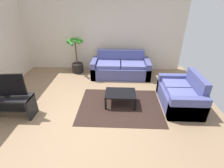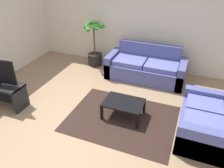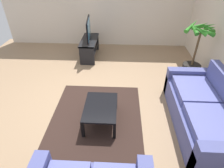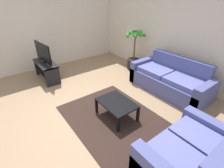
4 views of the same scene
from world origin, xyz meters
name	(u,v)px [view 4 (image 4 of 4)]	position (x,y,z in m)	size (l,w,h in m)	color
ground_plane	(82,109)	(0.00, 0.00, 0.00)	(6.60, 6.60, 0.00)	#937556
wall_back	(171,33)	(0.00, 3.00, 1.35)	(6.00, 0.06, 2.70)	beige
wall_left	(34,29)	(-3.00, 0.00, 1.35)	(0.06, 6.00, 2.70)	beige
couch_main	(169,80)	(0.68, 2.28, 0.30)	(2.09, 0.90, 0.90)	#4C518C
couch_loveseat	(189,158)	(2.28, 0.51, 0.30)	(0.90, 1.42, 0.90)	#4C518C
tv_stand	(46,68)	(-2.00, -0.13, 0.35)	(1.10, 0.45, 0.54)	black
tv	(43,52)	(-2.00, -0.12, 0.85)	(0.97, 0.13, 0.58)	black
coffee_table	(117,104)	(0.67, 0.47, 0.31)	(0.81, 0.58, 0.36)	black
area_rug	(113,117)	(0.67, 0.37, 0.00)	(2.20, 1.70, 0.01)	black
potted_palm	(134,54)	(-0.98, 2.55, 0.54)	(0.67, 0.70, 1.38)	black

